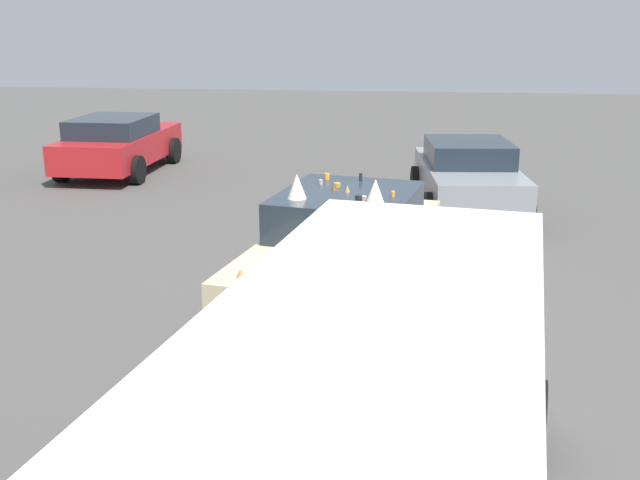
{
  "coord_description": "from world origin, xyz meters",
  "views": [
    {
      "loc": [
        -9.35,
        -0.89,
        3.72
      ],
      "look_at": [
        0.0,
        0.3,
        0.9
      ],
      "focal_mm": 42.0,
      "sensor_mm": 36.0,
      "label": 1
    }
  ],
  "objects_px": {
    "art_car_decorated": "(343,250)",
    "parked_van_near_right": "(375,417)",
    "parked_sedan_row_back_center": "(468,176)",
    "parked_sedan_row_back_far": "(118,143)"
  },
  "relations": [
    {
      "from": "art_car_decorated",
      "to": "parked_van_near_right",
      "type": "distance_m",
      "value": 4.91
    },
    {
      "from": "art_car_decorated",
      "to": "parked_van_near_right",
      "type": "relative_size",
      "value": 0.86
    },
    {
      "from": "parked_van_near_right",
      "to": "parked_sedan_row_back_center",
      "type": "height_order",
      "value": "parked_van_near_right"
    },
    {
      "from": "parked_van_near_right",
      "to": "parked_sedan_row_back_far",
      "type": "relative_size",
      "value": 1.31
    },
    {
      "from": "parked_sedan_row_back_center",
      "to": "parked_sedan_row_back_far",
      "type": "bearing_deg",
      "value": -115.05
    },
    {
      "from": "parked_sedan_row_back_center",
      "to": "parked_sedan_row_back_far",
      "type": "distance_m",
      "value": 8.78
    },
    {
      "from": "art_car_decorated",
      "to": "parked_sedan_row_back_far",
      "type": "relative_size",
      "value": 1.13
    },
    {
      "from": "art_car_decorated",
      "to": "parked_van_near_right",
      "type": "bearing_deg",
      "value": 18.44
    },
    {
      "from": "parked_van_near_right",
      "to": "art_car_decorated",
      "type": "bearing_deg",
      "value": 16.48
    },
    {
      "from": "parked_sedan_row_back_center",
      "to": "parked_van_near_right",
      "type": "bearing_deg",
      "value": -13.02
    }
  ]
}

